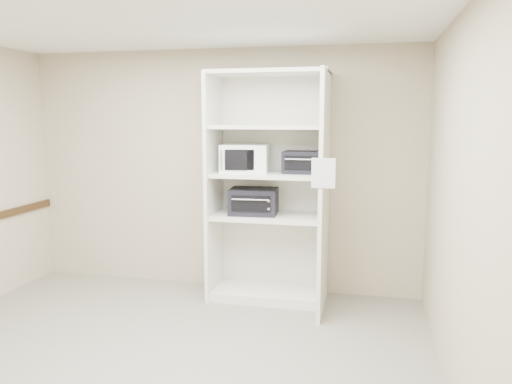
% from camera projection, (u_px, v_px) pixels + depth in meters
% --- Properties ---
extents(floor, '(4.50, 4.00, 0.01)m').
position_uv_depth(floor, '(150.00, 366.00, 3.94)').
color(floor, slate).
rests_on(floor, ground).
extents(ceiling, '(4.50, 4.00, 0.01)m').
position_uv_depth(ceiling, '(138.00, 10.00, 3.54)').
color(ceiling, white).
extents(wall_back, '(4.50, 0.02, 2.70)m').
position_uv_depth(wall_back, '(220.00, 170.00, 5.67)').
color(wall_back, tan).
rests_on(wall_back, ground).
extents(wall_right, '(0.02, 4.00, 2.70)m').
position_uv_depth(wall_right, '(463.00, 210.00, 3.25)').
color(wall_right, tan).
rests_on(wall_right, ground).
extents(shelving_unit, '(1.24, 0.92, 2.42)m').
position_uv_depth(shelving_unit, '(273.00, 195.00, 5.27)').
color(shelving_unit, silver).
rests_on(shelving_unit, floor).
extents(microwave, '(0.53, 0.42, 0.29)m').
position_uv_depth(microwave, '(245.00, 158.00, 5.28)').
color(microwave, white).
rests_on(microwave, shelving_unit).
extents(toaster_oven_upper, '(0.41, 0.32, 0.23)m').
position_uv_depth(toaster_oven_upper, '(303.00, 162.00, 5.20)').
color(toaster_oven_upper, black).
rests_on(toaster_oven_upper, shelving_unit).
extents(toaster_oven_lower, '(0.52, 0.41, 0.28)m').
position_uv_depth(toaster_oven_lower, '(254.00, 201.00, 5.34)').
color(toaster_oven_lower, black).
rests_on(toaster_oven_lower, shelving_unit).
extents(paper_sign, '(0.21, 0.01, 0.27)m').
position_uv_depth(paper_sign, '(323.00, 173.00, 4.49)').
color(paper_sign, white).
rests_on(paper_sign, shelving_unit).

